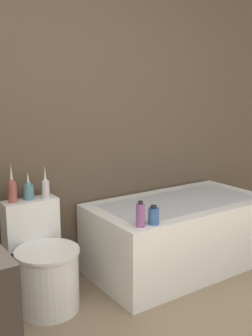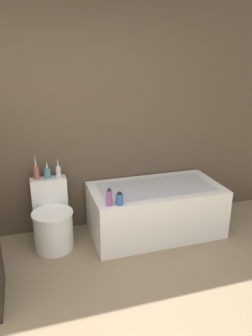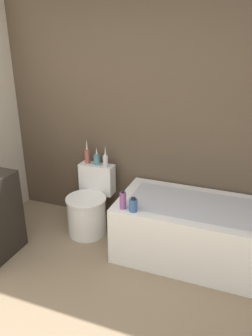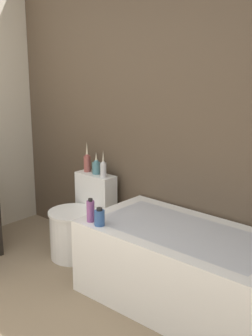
% 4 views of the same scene
% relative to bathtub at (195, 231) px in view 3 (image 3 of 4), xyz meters
% --- Properties ---
extents(wall_back_tiled, '(6.40, 0.06, 2.60)m').
position_rel_bathtub_xyz_m(wall_back_tiled, '(-0.75, 0.45, 1.01)').
color(wall_back_tiled, brown).
rests_on(wall_back_tiled, ground_plane).
extents(bathtub, '(1.49, 0.79, 0.57)m').
position_rel_bathtub_xyz_m(bathtub, '(0.00, 0.00, 0.00)').
color(bathtub, white).
rests_on(bathtub, ground).
extents(toilet, '(0.43, 0.58, 0.71)m').
position_rel_bathtub_xyz_m(toilet, '(-1.17, 0.06, -0.00)').
color(toilet, white).
rests_on(toilet, ground).
extents(vase_gold, '(0.06, 0.06, 0.28)m').
position_rel_bathtub_xyz_m(vase_gold, '(-1.29, 0.29, 0.51)').
color(vase_gold, '#994C47').
rests_on(vase_gold, toilet).
extents(vase_silver, '(0.07, 0.07, 0.20)m').
position_rel_bathtub_xyz_m(vase_silver, '(-1.17, 0.29, 0.49)').
color(vase_silver, teal).
rests_on(vase_silver, toilet).
extents(vase_bronze, '(0.06, 0.06, 0.24)m').
position_rel_bathtub_xyz_m(vase_bronze, '(-1.06, 0.26, 0.50)').
color(vase_bronze, silver).
rests_on(vase_bronze, toilet).
extents(shampoo_bottle_tall, '(0.06, 0.06, 0.18)m').
position_rel_bathtub_xyz_m(shampoo_bottle_tall, '(-0.63, -0.31, 0.37)').
color(shampoo_bottle_tall, '#8C4C8C').
rests_on(shampoo_bottle_tall, bathtub).
extents(shampoo_bottle_short, '(0.08, 0.08, 0.13)m').
position_rel_bathtub_xyz_m(shampoo_bottle_short, '(-0.52, -0.32, 0.34)').
color(shampoo_bottle_short, '#335999').
rests_on(shampoo_bottle_short, bathtub).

